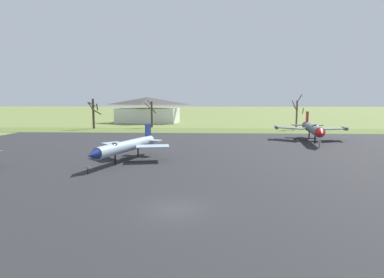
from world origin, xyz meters
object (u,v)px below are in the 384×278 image
visitor_building (148,110)px  jet_fighter_front_left (126,146)px  jet_fighter_front_right (312,128)px  info_placard_front_right (319,144)px  info_placard_front_left (88,169)px

visitor_building → jet_fighter_front_left: bearing=-81.5°
jet_fighter_front_right → info_placard_front_right: bearing=-99.5°
jet_fighter_front_left → visitor_building: visitor_building is taller
info_placard_front_left → visitor_building: visitor_building is taller
info_placard_front_left → visitor_building: bearing=95.9°
info_placard_front_left → info_placard_front_right: (29.92, 19.22, 0.14)m
info_placard_front_right → jet_fighter_front_right: bearing=80.5°
jet_fighter_front_left → info_placard_front_right: jet_fighter_front_left is taller
jet_fighter_front_left → info_placard_front_right: 30.35m
jet_fighter_front_left → jet_fighter_front_right: size_ratio=0.80×
jet_fighter_front_left → jet_fighter_front_right: 35.29m
visitor_building → jet_fighter_front_right: bearing=-49.1°
visitor_building → info_placard_front_right: bearing=-54.5°
jet_fighter_front_left → info_placard_front_right: (27.62, 12.51, -1.27)m
jet_fighter_front_left → visitor_building: bearing=98.5°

